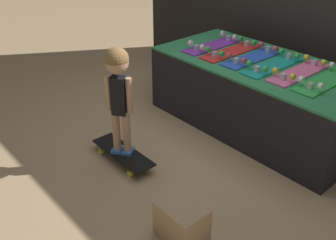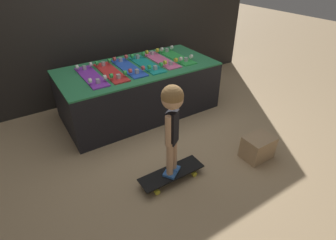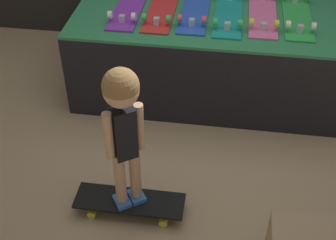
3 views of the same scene
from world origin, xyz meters
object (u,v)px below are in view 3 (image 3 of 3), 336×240
skateboard_red_on_rack (162,9)px  skateboard_teal_on_rack (229,13)px  skateboard_blue_on_rack (195,10)px  skateboard_green_on_rack (297,16)px  skateboard_on_floor (130,202)px  skateboard_purple_on_rack (129,7)px  child (123,116)px  skateboard_pink_on_rack (263,13)px

skateboard_red_on_rack → skateboard_teal_on_rack: size_ratio=1.00×
skateboard_red_on_rack → skateboard_blue_on_rack: bearing=4.4°
skateboard_green_on_rack → skateboard_red_on_rack: bearing=-178.0°
skateboard_blue_on_rack → skateboard_teal_on_rack: same height
skateboard_green_on_rack → skateboard_on_floor: skateboard_green_on_rack is taller
skateboard_purple_on_rack → skateboard_on_floor: skateboard_purple_on_rack is taller
skateboard_on_floor → child: (0.00, 0.00, 0.67)m
skateboard_pink_on_rack → skateboard_purple_on_rack: bearing=-178.1°
skateboard_red_on_rack → skateboard_green_on_rack: same height
skateboard_blue_on_rack → child: bearing=-99.9°
skateboard_blue_on_rack → skateboard_pink_on_rack: bearing=1.6°
skateboard_purple_on_rack → skateboard_pink_on_rack: bearing=1.9°
skateboard_red_on_rack → skateboard_green_on_rack: size_ratio=1.00×
skateboard_pink_on_rack → skateboard_on_floor: size_ratio=1.10×
skateboard_purple_on_rack → skateboard_pink_on_rack: (0.98, 0.03, 0.00)m
skateboard_teal_on_rack → skateboard_on_floor: skateboard_teal_on_rack is taller
skateboard_purple_on_rack → skateboard_blue_on_rack: bearing=2.2°
skateboard_pink_on_rack → skateboard_green_on_rack: (0.25, 0.00, 0.00)m
skateboard_blue_on_rack → skateboard_pink_on_rack: (0.49, 0.01, 0.00)m
skateboard_teal_on_rack → skateboard_pink_on_rack: bearing=7.3°
skateboard_red_on_rack → skateboard_on_floor: 1.47m
skateboard_blue_on_rack → skateboard_pink_on_rack: size_ratio=1.00×
skateboard_blue_on_rack → skateboard_teal_on_rack: size_ratio=1.00×
skateboard_red_on_rack → skateboard_on_floor: (0.01, -1.34, -0.60)m
skateboard_blue_on_rack → skateboard_red_on_rack: bearing=-175.6°
skateboard_teal_on_rack → child: size_ratio=0.78×
skateboard_blue_on_rack → skateboard_on_floor: skateboard_blue_on_rack is taller
skateboard_green_on_rack → skateboard_on_floor: bearing=-125.2°
skateboard_red_on_rack → skateboard_on_floor: bearing=-89.6°
skateboard_green_on_rack → skateboard_teal_on_rack: bearing=-176.2°
skateboard_red_on_rack → skateboard_pink_on_rack: bearing=2.6°
skateboard_purple_on_rack → child: (0.25, -1.34, 0.07)m
skateboard_blue_on_rack → skateboard_on_floor: 1.51m
child → skateboard_teal_on_rack: bearing=36.7°
skateboard_blue_on_rack → child: (-0.24, -1.36, 0.07)m
skateboard_teal_on_rack → skateboard_pink_on_rack: 0.25m
skateboard_teal_on_rack → skateboard_on_floor: (-0.48, -1.34, -0.60)m
skateboard_purple_on_rack → skateboard_teal_on_rack: (0.74, 0.00, 0.00)m
skateboard_on_floor → skateboard_blue_on_rack: bearing=80.1°
skateboard_on_floor → child: child is taller
skateboard_teal_on_rack → skateboard_blue_on_rack: bearing=176.0°
skateboard_pink_on_rack → skateboard_green_on_rack: same height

